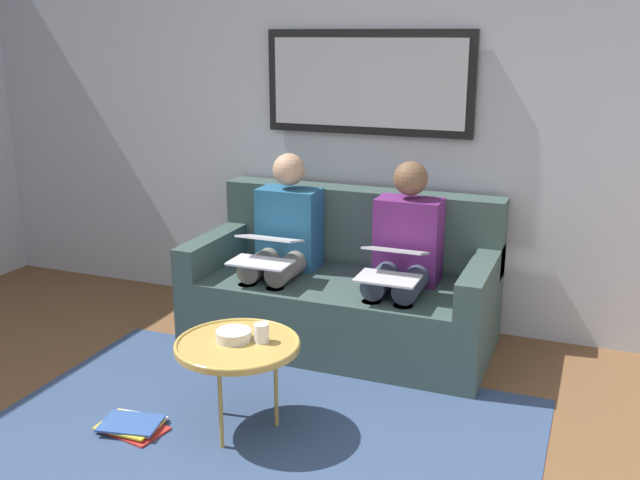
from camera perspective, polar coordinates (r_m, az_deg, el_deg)
name	(u,v)px	position (r m, az deg, el deg)	size (l,w,h in m)	color
wall_rear	(372,122)	(4.70, 4.09, 9.28)	(6.00, 0.12, 2.60)	#B7BCC6
area_rug	(254,437)	(3.56, -5.22, -15.21)	(2.60, 1.80, 0.01)	#33476B
couch	(345,291)	(4.48, 1.97, -4.01)	(1.81, 0.90, 0.90)	#384C47
framed_mirror	(368,83)	(4.59, 3.79, 12.26)	(1.34, 0.05, 0.64)	black
coffee_table	(237,346)	(3.44, -6.52, -8.29)	(0.59, 0.59, 0.46)	tan
cup	(261,333)	(3.42, -4.70, -7.30)	(0.07, 0.07, 0.09)	silver
bowl	(234,335)	(3.46, -6.82, -7.47)	(0.17, 0.17, 0.05)	beige
person_left	(404,255)	(4.22, 6.60, -1.16)	(0.38, 0.58, 1.14)	#66236B
laptop_silver	(392,263)	(3.99, 5.71, -1.78)	(0.34, 0.37, 0.16)	silver
person_right	(283,241)	(4.47, -2.93, -0.10)	(0.38, 0.58, 1.14)	#235B84
laptop_white	(266,249)	(4.25, -4.30, -0.71)	(0.36, 0.34, 0.15)	white
magazine_stack	(132,425)	(3.71, -14.58, -13.93)	(0.34, 0.27, 0.04)	red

